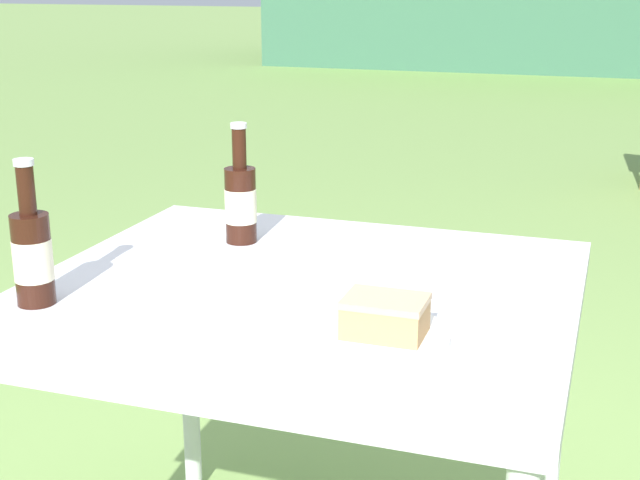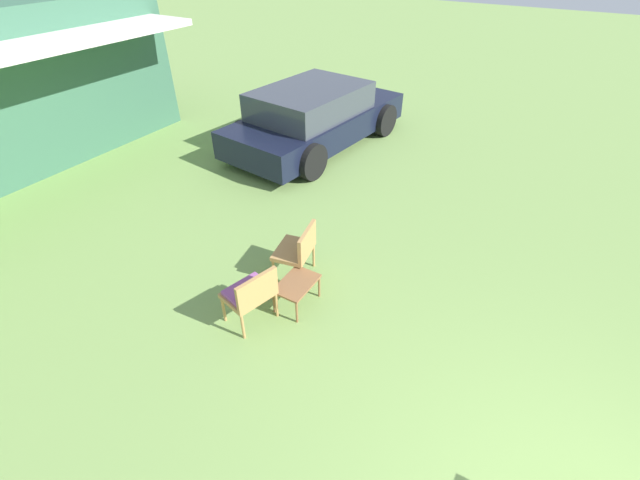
{
  "view_description": "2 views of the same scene",
  "coord_description": "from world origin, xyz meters",
  "px_view_note": "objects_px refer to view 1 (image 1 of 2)",
  "views": [
    {
      "loc": [
        0.48,
        -1.33,
        1.2
      ],
      "look_at": [
        0.0,
        0.1,
        0.74
      ],
      "focal_mm": 50.0,
      "sensor_mm": 36.0,
      "label": 1
    },
    {
      "loc": [
        -1.85,
        1.45,
        4.0
      ],
      "look_at": [
        1.77,
        3.6,
        0.9
      ],
      "focal_mm": 24.0,
      "sensor_mm": 36.0,
      "label": 2
    }
  ],
  "objects_px": {
    "cola_bottle_far": "(32,254)",
    "patio_table": "(301,319)",
    "cake_on_plate": "(374,326)",
    "cola_bottle_near": "(241,201)"
  },
  "relations": [
    {
      "from": "cake_on_plate",
      "to": "cola_bottle_far",
      "type": "xyz_separation_m",
      "value": [
        -0.55,
        -0.03,
        0.06
      ]
    },
    {
      "from": "cake_on_plate",
      "to": "patio_table",
      "type": "bearing_deg",
      "value": 133.48
    },
    {
      "from": "cola_bottle_near",
      "to": "cola_bottle_far",
      "type": "distance_m",
      "value": 0.45
    },
    {
      "from": "cake_on_plate",
      "to": "cola_bottle_near",
      "type": "bearing_deg",
      "value": 134.0
    },
    {
      "from": "cola_bottle_far",
      "to": "patio_table",
      "type": "bearing_deg",
      "value": 30.57
    },
    {
      "from": "cola_bottle_far",
      "to": "cake_on_plate",
      "type": "bearing_deg",
      "value": 3.2
    },
    {
      "from": "patio_table",
      "to": "cake_on_plate",
      "type": "height_order",
      "value": "cake_on_plate"
    },
    {
      "from": "cola_bottle_near",
      "to": "cola_bottle_far",
      "type": "xyz_separation_m",
      "value": [
        -0.17,
        -0.42,
        0.0
      ]
    },
    {
      "from": "patio_table",
      "to": "cola_bottle_far",
      "type": "distance_m",
      "value": 0.45
    },
    {
      "from": "cake_on_plate",
      "to": "cola_bottle_far",
      "type": "bearing_deg",
      "value": -176.8
    }
  ]
}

